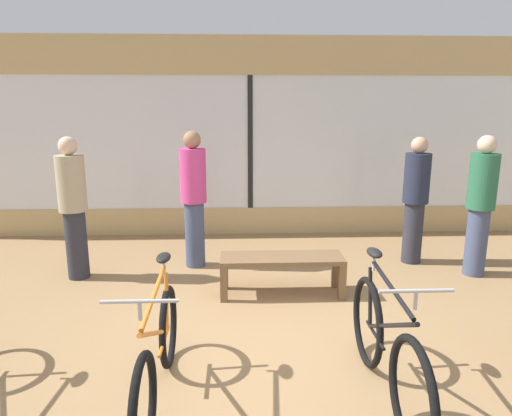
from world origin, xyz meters
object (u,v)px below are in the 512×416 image
Objects in this scene: bicycle_left at (158,355)px; display_bench at (282,263)px; customer_by_window at (481,203)px; customer_mid_floor at (415,198)px; bicycle_right at (386,349)px; customer_near_rack at (194,196)px; customer_near_bench at (73,205)px.

bicycle_left is 1.23× the size of display_bench.
customer_mid_floor is (-0.63, 0.51, -0.03)m from customer_by_window.
bicycle_left is 4.23m from customer_mid_floor.
customer_by_window is (1.96, 2.46, 0.54)m from bicycle_right.
bicycle_right reaches higher than bicycle_left.
bicycle_right is 2.03m from display_bench.
display_bench is 2.23m from customer_mid_floor.
customer_near_rack is at bearing 89.81° from bicycle_left.
bicycle_right is at bearing -73.60° from display_bench.
customer_near_rack reaches higher than bicycle_left.
bicycle_right is 1.24× the size of display_bench.
bicycle_left is at bearing -119.56° from display_bench.
display_bench is 0.81× the size of customer_mid_floor.
customer_near_bench is at bearing 178.75° from customer_by_window.
customer_near_bench is at bearing 140.21° from bicycle_right.
customer_mid_floor is 4.44m from customer_near_bench.
customer_near_rack is at bearing 172.40° from customer_by_window.
customer_by_window is (3.61, -0.48, -0.02)m from customer_near_rack.
customer_mid_floor is at bearing 65.81° from bicycle_right.
bicycle_right is 0.97× the size of customer_by_window.
bicycle_left is 2.97m from customer_near_rack.
bicycle_right is 3.42m from customer_near_rack.
customer_near_rack is 1.05× the size of customer_mid_floor.
bicycle_left reaches higher than display_bench.
customer_mid_floor is at bearing 0.50° from customer_near_rack.
customer_by_window is at bearing -39.04° from customer_mid_floor.
customer_mid_floor is at bearing 28.27° from display_bench.
customer_near_rack is (-1.65, 2.95, 0.56)m from bicycle_right.
display_bench is at bearing 60.44° from bicycle_left.
bicycle_right is at bearing -1.03° from bicycle_left.
customer_by_window is at bearing -7.60° from customer_near_rack.
customer_near_rack is 1.02× the size of customer_near_bench.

